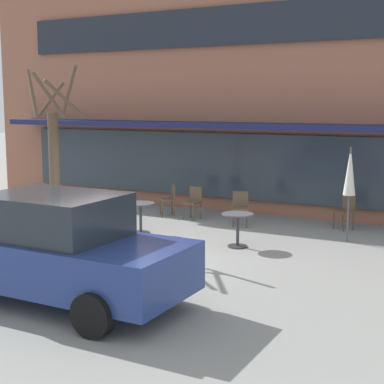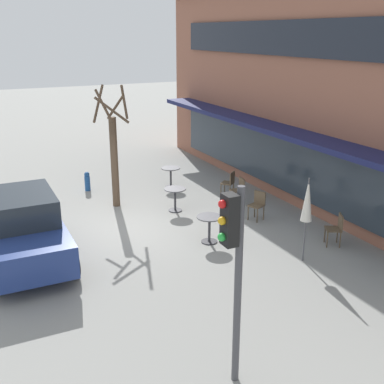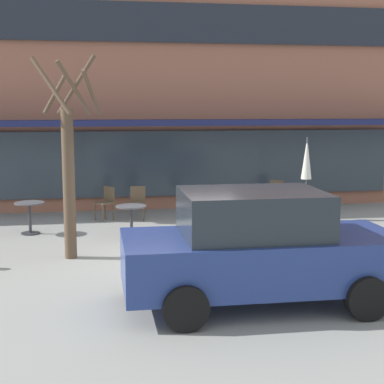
% 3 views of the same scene
% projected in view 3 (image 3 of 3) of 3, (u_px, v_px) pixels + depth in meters
% --- Properties ---
extents(ground_plane, '(80.00, 80.00, 0.00)m').
position_uv_depth(ground_plane, '(180.00, 262.00, 11.48)').
color(ground_plane, gray).
extents(building_facade, '(18.17, 9.10, 7.43)m').
position_uv_depth(building_facade, '(139.00, 86.00, 20.67)').
color(building_facade, '#935B47').
rests_on(building_facade, ground).
extents(cafe_table_near_wall, '(0.70, 0.70, 0.76)m').
position_uv_depth(cafe_table_near_wall, '(131.00, 216.00, 13.44)').
color(cafe_table_near_wall, '#333338').
rests_on(cafe_table_near_wall, ground).
extents(cafe_table_streetside, '(0.70, 0.70, 0.76)m').
position_uv_depth(cafe_table_streetside, '(30.00, 212.00, 13.91)').
color(cafe_table_streetside, '#333338').
rests_on(cafe_table_streetside, ground).
extents(cafe_table_by_tree, '(0.70, 0.70, 0.76)m').
position_uv_depth(cafe_table_by_tree, '(246.00, 214.00, 13.73)').
color(cafe_table_by_tree, '#333338').
rests_on(cafe_table_by_tree, ground).
extents(patio_umbrella_green_folded, '(0.28, 0.28, 2.20)m').
position_uv_depth(patio_umbrella_green_folded, '(307.00, 159.00, 15.47)').
color(patio_umbrella_green_folded, '#4C4C51').
rests_on(patio_umbrella_green_folded, ground).
extents(cafe_chair_0, '(0.45, 0.45, 0.89)m').
position_uv_depth(cafe_chair_0, '(138.00, 200.00, 15.65)').
color(cafe_chair_0, brown).
rests_on(cafe_chair_0, ground).
extents(cafe_chair_1, '(0.56, 0.56, 0.89)m').
position_uv_depth(cafe_chair_1, '(106.00, 200.00, 15.62)').
color(cafe_chair_1, brown).
rests_on(cafe_chair_1, ground).
extents(cafe_chair_2, '(0.54, 0.54, 0.89)m').
position_uv_depth(cafe_chair_2, '(276.00, 193.00, 16.91)').
color(cafe_chair_2, brown).
rests_on(cafe_chair_2, ground).
extents(cafe_chair_3, '(0.52, 0.52, 0.89)m').
position_uv_depth(cafe_chair_3, '(194.00, 200.00, 15.67)').
color(cafe_chair_3, brown).
rests_on(cafe_chair_3, ground).
extents(parked_sedan, '(4.21, 2.03, 1.76)m').
position_uv_depth(parked_sedan, '(259.00, 248.00, 8.91)').
color(parked_sedan, navy).
rests_on(parked_sedan, ground).
extents(street_tree, '(1.31, 1.26, 4.02)m').
position_uv_depth(street_tree, '(69.00, 167.00, 11.50)').
color(street_tree, brown).
rests_on(street_tree, ground).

